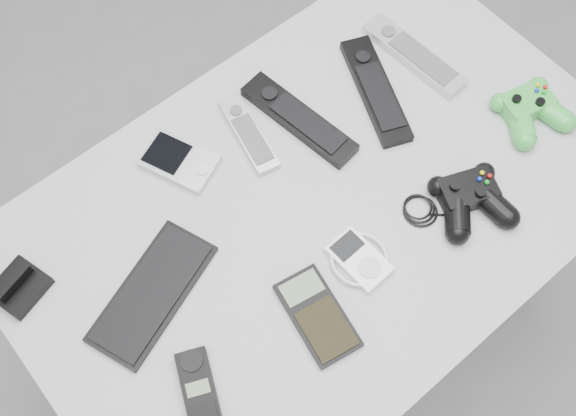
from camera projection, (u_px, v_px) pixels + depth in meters
floor at (316, 280)px, 1.87m from camera, size 3.50×3.50×0.00m
desk at (320, 217)px, 1.22m from camera, size 1.08×0.69×0.72m
pda_keyboard at (152, 293)px, 1.09m from camera, size 0.26×0.18×0.01m
dock_bracket at (17, 285)px, 1.08m from camera, size 0.10×0.09×0.04m
pda at (179, 161)px, 1.19m from camera, size 0.12×0.15×0.02m
remote_silver_a at (249, 134)px, 1.21m from camera, size 0.08×0.18×0.02m
remote_black_a at (299, 119)px, 1.22m from camera, size 0.09×0.25×0.02m
remote_black_b at (376, 90)px, 1.25m from camera, size 0.15×0.24×0.02m
remote_silver_b at (414, 55)px, 1.29m from camera, size 0.07×0.23×0.02m
cordless_handset at (201, 401)px, 1.01m from camera, size 0.11×0.16×0.02m
calculator at (317, 315)px, 1.07m from camera, size 0.10×0.17×0.02m
mp3_player at (359, 259)px, 1.11m from camera, size 0.10×0.11×0.02m
controller_black at (471, 197)px, 1.14m from camera, size 0.26×0.22×0.05m
controller_green at (531, 108)px, 1.22m from camera, size 0.16×0.16×0.04m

